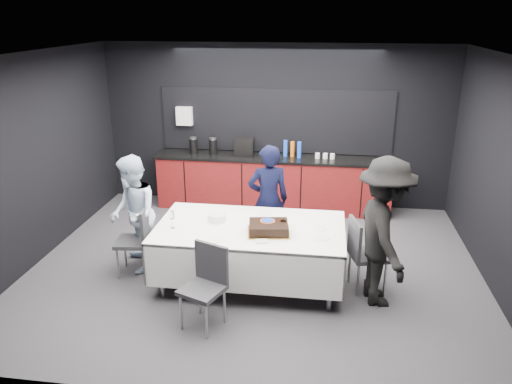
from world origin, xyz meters
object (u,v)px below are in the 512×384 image
Objects in this scene: champagne_flute at (172,216)px; chair_left at (138,236)px; person_center at (268,200)px; person_right at (384,232)px; person_left at (133,214)px; cake_assembly at (269,228)px; plate_stack at (217,217)px; chair_right at (362,250)px; chair_near at (206,280)px; party_table at (250,236)px.

champagne_flute reaches higher than chair_left.
person_right is (1.47, -1.09, 0.10)m from person_center.
person_left is at bearing 5.91° from person_center.
cake_assembly is 0.31× the size of person_right.
plate_stack is at bearing 30.59° from champagne_flute.
chair_left is at bearing -179.83° from chair_right.
chair_right is at bearing 0.17° from chair_left.
chair_left is 1.00× the size of chair_right.
cake_assembly is at bearing 54.10° from person_left.
person_right is (1.92, 0.74, 0.36)m from chair_near.
plate_stack is 1.05× the size of champagne_flute.
cake_assembly is 1.76m from chair_left.
person_left is at bearing 151.78° from champagne_flute.
chair_left is at bearing 10.81° from person_center.
person_right is at bearing -7.50° from party_table.
champagne_flute reaches higher than chair_right.
chair_right is 0.58× the size of person_center.
party_table is 4.18× the size of cake_assembly.
party_table is 1.39m from chair_right.
champagne_flute is 1.51m from person_center.
person_left reaches higher than plate_stack.
chair_left is 1.50m from chair_near.
chair_near is at bearing -51.92° from champagne_flute.
chair_right is 0.59× the size of person_left.
person_right is at bearing 20.92° from chair_near.
champagne_flute is at bearing 78.43° from person_right.
person_center is at bearing 42.15° from person_right.
plate_stack is at bearing 159.57° from cake_assembly.
person_center is 0.89× the size of person_right.
champagne_flute is (-0.49, -0.29, 0.11)m from plate_stack.
person_left is 0.88× the size of person_right.
chair_near is at bearing 22.05° from person_left.
person_left is (-1.82, 0.31, -0.06)m from cake_assembly.
party_table is 0.35m from cake_assembly.
person_center is at bearing 97.03° from cake_assembly.
party_table is 1.00m from champagne_flute.
plate_stack is at bearing 37.07° from person_center.
chair_right is (1.14, 0.19, -0.31)m from cake_assembly.
champagne_flute is 0.71m from chair_left.
plate_stack is 0.25× the size of chair_near.
party_table is 9.87× the size of plate_stack.
party_table is 1.46× the size of person_center.
person_center is at bearing 28.15° from chair_left.
plate_stack is 1.14m from person_left.
chair_right is at bearing 61.50° from person_left.
plate_stack is 0.15× the size of person_left.
champagne_flute is 0.24× the size of chair_right.
chair_right is at bearing 5.61° from champagne_flute.
cake_assembly is at bearing -31.86° from party_table.
person_left is (-1.24, 1.10, 0.25)m from chair_near.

